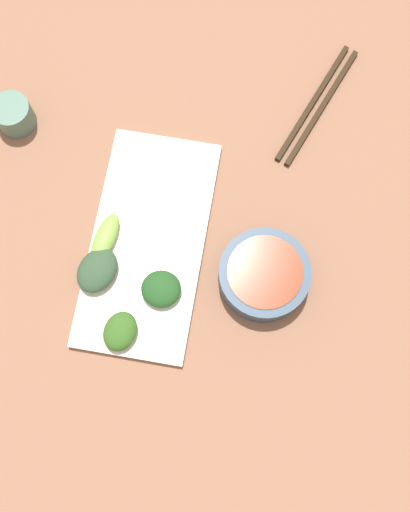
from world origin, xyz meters
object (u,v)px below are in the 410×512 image
Objects in this scene: sauce_bowl at (264,275)px; chopsticks at (317,105)px; serving_plate at (148,243)px; tea_cup at (14,115)px.

sauce_bowl reaches higher than chopsticks.
chopsticks is at bearing -129.31° from serving_plate.
tea_cup is at bearing -33.83° from serving_plate.
chopsticks is at bearing -166.94° from tea_cup.
serving_plate is at bearing 72.12° from chopsticks.
sauce_bowl is 0.46m from tea_cup.
tea_cup is at bearing -23.98° from sauce_bowl.
serving_plate is 1.53× the size of chopsticks.
sauce_bowl is at bearing 156.02° from tea_cup.
serving_plate is 0.35m from chopsticks.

